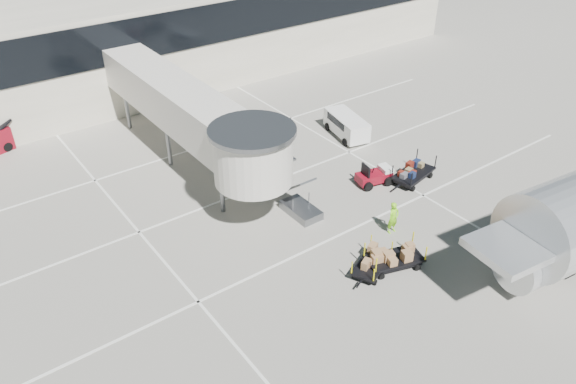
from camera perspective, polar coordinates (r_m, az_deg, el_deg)
name	(u,v)px	position (r m, az deg, el deg)	size (l,w,h in m)	color
ground	(376,247)	(31.47, 8.93, -5.51)	(140.00, 140.00, 0.00)	#AAA698
lane_markings	(270,179)	(36.95, -1.87, 1.32)	(40.00, 30.00, 0.02)	white
terminal	(137,38)	(52.29, -15.09, 14.85)	(64.00, 12.11, 15.20)	silver
jet_bridge	(198,117)	(35.69, -9.11, 7.50)	(5.70, 20.40, 6.03)	silver
baggage_tug	(375,176)	(36.66, 8.80, 1.62)	(2.48, 1.87, 1.51)	maroon
suitcase_cart	(413,173)	(37.43, 12.57, 1.86)	(3.92, 2.15, 1.50)	black
box_cart_near	(395,258)	(29.95, 10.86, -6.56)	(3.73, 2.29, 1.43)	black
box_cart_far	(373,262)	(29.68, 8.60, -7.03)	(3.24, 2.28, 1.27)	black
ground_worker	(393,218)	(32.16, 10.65, -2.58)	(0.71, 0.47, 1.96)	#80E418
minivan	(346,124)	(42.30, 5.89, 6.93)	(2.56, 4.47, 1.59)	white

